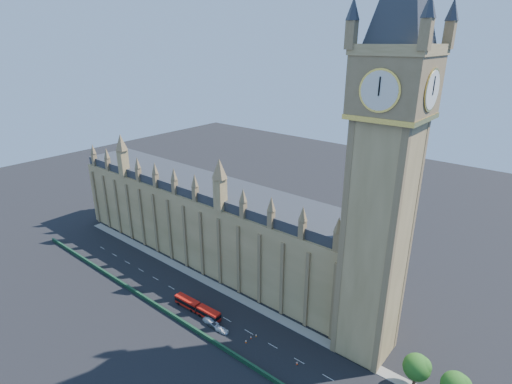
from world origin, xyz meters
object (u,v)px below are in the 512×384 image
Objects in this scene: car_silver at (211,322)px; red_bus at (197,308)px; car_white at (222,330)px; car_grey at (214,325)px.

red_bus is at bearing 82.15° from car_silver.
car_white is at bearing -90.52° from car_silver.
car_grey is 0.94× the size of car_white.
car_silver is at bearing 80.70° from car_white.
red_bus is 8.56m from car_grey.
red_bus is at bearing 76.16° from car_white.
red_bus reaches higher than car_white.
car_grey reaches higher than car_white.
car_silver reaches higher than car_white.
car_white is at bearing -85.96° from car_grey.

